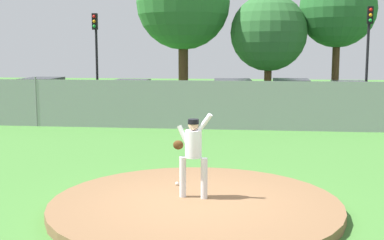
# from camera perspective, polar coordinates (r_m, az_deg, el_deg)

# --- Properties ---
(ground_plane) EXTENTS (80.00, 80.00, 0.00)m
(ground_plane) POSITION_cam_1_polar(r_m,az_deg,el_deg) (15.48, 2.87, -3.37)
(ground_plane) COLOR #427A33
(asphalt_strip) EXTENTS (44.00, 7.00, 0.01)m
(asphalt_strip) POSITION_cam_1_polar(r_m,az_deg,el_deg) (23.86, 4.28, 0.58)
(asphalt_strip) COLOR #2B2B2D
(asphalt_strip) RESTS_ON ground_plane
(pitchers_mound) EXTENTS (5.52, 5.52, 0.19)m
(pitchers_mound) POSITION_cam_1_polar(r_m,az_deg,el_deg) (9.65, 0.38, -9.70)
(pitchers_mound) COLOR brown
(pitchers_mound) RESTS_ON ground_plane
(pitcher_youth) EXTENTS (0.77, 0.32, 1.66)m
(pitcher_youth) POSITION_cam_1_polar(r_m,az_deg,el_deg) (9.59, 0.09, -3.37)
(pitcher_youth) COLOR silver
(pitcher_youth) RESTS_ON pitchers_mound
(baseball) EXTENTS (0.07, 0.07, 0.07)m
(baseball) POSITION_cam_1_polar(r_m,az_deg,el_deg) (10.68, -1.72, -7.24)
(baseball) COLOR white
(baseball) RESTS_ON pitchers_mound
(chainlink_fence) EXTENTS (37.92, 0.07, 1.99)m
(chainlink_fence) POSITION_cam_1_polar(r_m,az_deg,el_deg) (19.28, 3.71, 1.69)
(chainlink_fence) COLOR gray
(chainlink_fence) RESTS_ON ground_plane
(parked_car_red) EXTENTS (2.00, 4.50, 1.69)m
(parked_car_red) POSITION_cam_1_polar(r_m,az_deg,el_deg) (26.35, -16.66, 2.71)
(parked_car_red) COLOR #A81919
(parked_car_red) RESTS_ON ground_plane
(parked_car_charcoal) EXTENTS (1.88, 4.76, 1.61)m
(parked_car_charcoal) POSITION_cam_1_polar(r_m,az_deg,el_deg) (24.78, -7.17, 2.62)
(parked_car_charcoal) COLOR #232328
(parked_car_charcoal) RESTS_ON ground_plane
(parked_car_slate) EXTENTS (2.15, 4.31, 1.70)m
(parked_car_slate) POSITION_cam_1_polar(r_m,az_deg,el_deg) (23.72, 4.61, 2.47)
(parked_car_slate) COLOR slate
(parked_car_slate) RESTS_ON ground_plane
(parked_car_navy) EXTENTS (1.82, 4.81, 1.60)m
(parked_car_navy) POSITION_cam_1_polar(r_m,az_deg,el_deg) (24.65, 17.62, 2.28)
(parked_car_navy) COLOR #161E4C
(parked_car_navy) RESTS_ON ground_plane
(parked_car_teal) EXTENTS (1.96, 4.24, 1.73)m
(parked_car_teal) POSITION_cam_1_polar(r_m,az_deg,el_deg) (23.57, 11.14, 2.35)
(parked_car_teal) COLOR #146066
(parked_car_teal) RESTS_ON ground_plane
(traffic_light_near) EXTENTS (0.28, 0.46, 5.11)m
(traffic_light_near) POSITION_cam_1_polar(r_m,az_deg,el_deg) (29.11, -10.89, 8.62)
(traffic_light_near) COLOR black
(traffic_light_near) RESTS_ON ground_plane
(traffic_light_far) EXTENTS (0.28, 0.46, 5.32)m
(traffic_light_far) POSITION_cam_1_polar(r_m,az_deg,el_deg) (28.26, 19.46, 8.61)
(traffic_light_far) COLOR black
(traffic_light_far) RESTS_ON ground_plane
(tree_slender_far) EXTENTS (5.64, 5.64, 8.74)m
(tree_slender_far) POSITION_cam_1_polar(r_m,az_deg,el_deg) (31.00, -1.01, 13.16)
(tree_slender_far) COLOR #4C331E
(tree_slender_far) RESTS_ON ground_plane
(tree_bushy_near) EXTENTS (4.58, 4.58, 6.40)m
(tree_bushy_near) POSITION_cam_1_polar(r_m,az_deg,el_deg) (30.68, 8.73, 9.77)
(tree_bushy_near) COLOR #4C331E
(tree_bushy_near) RESTS_ON ground_plane
(tree_leaning_west) EXTENTS (4.57, 4.57, 7.79)m
(tree_leaning_west) POSITION_cam_1_polar(r_m,az_deg,el_deg) (31.82, 16.26, 11.98)
(tree_leaning_west) COLOR #4C331E
(tree_leaning_west) RESTS_ON ground_plane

